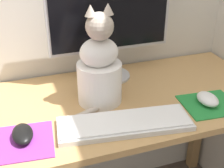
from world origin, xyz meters
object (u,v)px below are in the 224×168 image
object	(u,v)px
computer_mouse_right	(208,99)
cat	(99,68)
keyboard	(126,123)
computer_mouse_left	(23,134)
monitor	(110,19)

from	to	relation	value
computer_mouse_right	cat	distance (m)	0.41
keyboard	computer_mouse_right	size ratio (longest dim) A/B	4.67
computer_mouse_left	computer_mouse_right	size ratio (longest dim) A/B	1.10
keyboard	computer_mouse_left	size ratio (longest dim) A/B	4.24
keyboard	cat	size ratio (longest dim) A/B	1.24
keyboard	cat	xyz separation A→B (m)	(-0.03, 0.18, 0.13)
computer_mouse_left	computer_mouse_right	distance (m)	0.66
computer_mouse_right	cat	world-z (taller)	cat
keyboard	computer_mouse_left	distance (m)	0.33
computer_mouse_left	cat	xyz separation A→B (m)	(0.29, 0.14, 0.12)
monitor	cat	size ratio (longest dim) A/B	1.37
computer_mouse_left	keyboard	bearing A→B (deg)	-6.70
computer_mouse_right	cat	bearing A→B (deg)	157.27
computer_mouse_left	cat	world-z (taller)	cat
cat	keyboard	bearing A→B (deg)	-81.27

